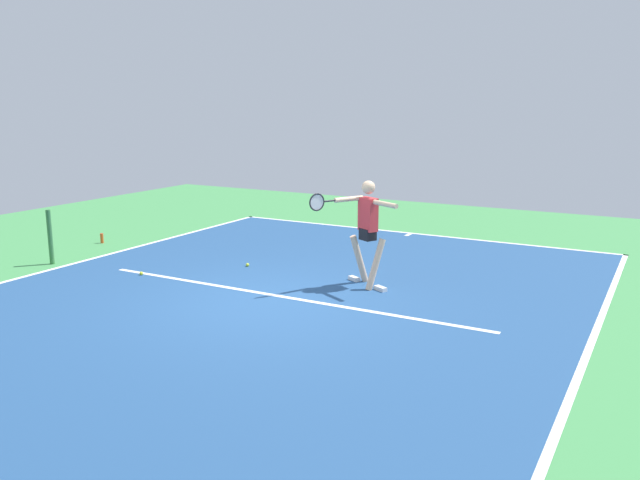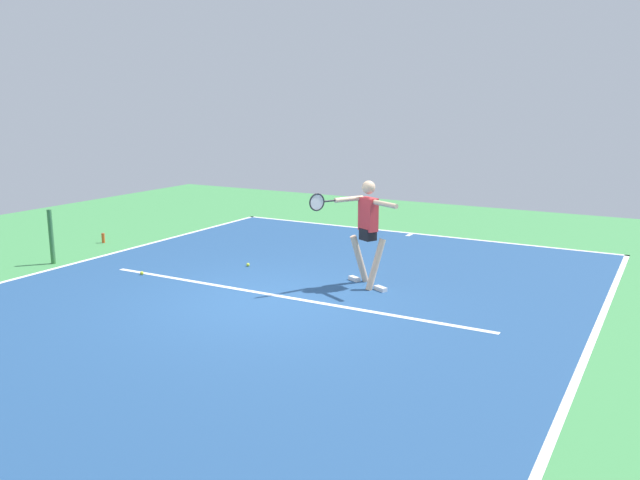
{
  "view_description": "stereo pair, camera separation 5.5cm",
  "coord_description": "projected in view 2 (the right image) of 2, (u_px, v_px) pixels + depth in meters",
  "views": [
    {
      "loc": [
        -5.46,
        8.22,
        3.1
      ],
      "look_at": [
        -0.49,
        -0.79,
        0.9
      ],
      "focal_mm": 36.42,
      "sensor_mm": 36.0,
      "label": 1
    },
    {
      "loc": [
        -5.51,
        8.19,
        3.1
      ],
      "look_at": [
        -0.49,
        -0.79,
        0.9
      ],
      "focal_mm": 36.42,
      "sensor_mm": 36.0,
      "label": 2
    }
  ],
  "objects": [
    {
      "name": "court_line_centre_mark",
      "position": [
        409.0,
        235.0,
        15.41
      ],
      "size": [
        0.1,
        0.3,
        0.01
      ],
      "primitive_type": "cube",
      "color": "white",
      "rests_on": "ground_plane"
    },
    {
      "name": "tennis_ball_by_sideline",
      "position": [
        248.0,
        265.0,
        12.45
      ],
      "size": [
        0.07,
        0.07,
        0.07
      ],
      "primitive_type": "sphere",
      "color": "#CCE033",
      "rests_on": "ground_plane"
    },
    {
      "name": "court_line_sideline_left",
      "position": [
        585.0,
        357.0,
        8.03
      ],
      "size": [
        0.1,
        12.55,
        0.01
      ],
      "primitive_type": "cube",
      "color": "white",
      "rests_on": "ground_plane"
    },
    {
      "name": "court_surface",
      "position": [
        269.0,
        301.0,
        10.27
      ],
      "size": [
        9.49,
        12.55,
        0.0
      ],
      "primitive_type": "cube",
      "color": "navy",
      "rests_on": "ground_plane"
    },
    {
      "name": "net_post",
      "position": [
        51.0,
        237.0,
        12.57
      ],
      "size": [
        0.09,
        0.09,
        1.07
      ],
      "primitive_type": "cylinder",
      "color": "#38753D",
      "rests_on": "ground_plane"
    },
    {
      "name": "court_line_service",
      "position": [
        280.0,
        296.0,
        10.55
      ],
      "size": [
        7.12,
        0.1,
        0.01
      ],
      "primitive_type": "cube",
      "color": "white",
      "rests_on": "ground_plane"
    },
    {
      "name": "ground_plane",
      "position": [
        269.0,
        301.0,
        10.27
      ],
      "size": [
        22.04,
        22.04,
        0.0
      ],
      "primitive_type": "plane",
      "color": "#428E4C"
    },
    {
      "name": "court_line_sideline_right",
      "position": [
        66.0,
        266.0,
        12.51
      ],
      "size": [
        0.1,
        12.55,
        0.01
      ],
      "primitive_type": "cube",
      "color": "white",
      "rests_on": "ground_plane"
    },
    {
      "name": "tennis_player",
      "position": [
        367.0,
        226.0,
        10.91
      ],
      "size": [
        1.32,
        1.17,
        1.83
      ],
      "rotation": [
        0.0,
        0.0,
        -0.48
      ],
      "color": "beige",
      "rests_on": "ground_plane"
    },
    {
      "name": "court_line_baseline_near",
      "position": [
        413.0,
        233.0,
        15.58
      ],
      "size": [
        9.49,
        0.1,
        0.01
      ],
      "primitive_type": "cube",
      "color": "white",
      "rests_on": "ground_plane"
    },
    {
      "name": "tennis_ball_near_service_line",
      "position": [
        142.0,
        273.0,
        11.85
      ],
      "size": [
        0.07,
        0.07,
        0.07
      ],
      "primitive_type": "sphere",
      "color": "yellow",
      "rests_on": "ground_plane"
    },
    {
      "name": "water_bottle",
      "position": [
        103.0,
        238.0,
        14.52
      ],
      "size": [
        0.07,
        0.07,
        0.22
      ],
      "primitive_type": "cylinder",
      "color": "#D84C1E",
      "rests_on": "ground_plane"
    }
  ]
}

